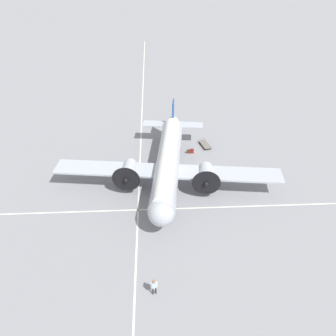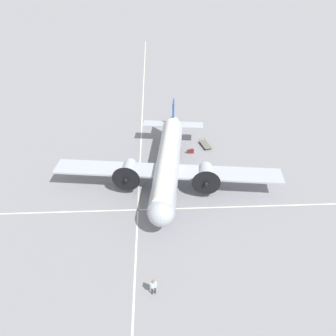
{
  "view_description": "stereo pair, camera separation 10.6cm",
  "coord_description": "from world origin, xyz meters",
  "px_view_note": "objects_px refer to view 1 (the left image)",
  "views": [
    {
      "loc": [
        -1.39,
        -29.14,
        22.25
      ],
      "look_at": [
        0.0,
        0.0,
        1.63
      ],
      "focal_mm": 35.0,
      "sensor_mm": 36.0,
      "label": 1
    },
    {
      "loc": [
        -1.28,
        -29.15,
        22.25
      ],
      "look_at": [
        0.0,
        0.0,
        1.63
      ],
      "focal_mm": 35.0,
      "sensor_mm": 36.0,
      "label": 2
    }
  ],
  "objects_px": {
    "suitcase_upright_spare": "(188,151)",
    "crew_foreground": "(154,286)",
    "suitcase_near_door": "(192,151)",
    "baggage_cart": "(205,144)",
    "airliner_main": "(168,164)"
  },
  "relations": [
    {
      "from": "suitcase_upright_spare",
      "to": "crew_foreground",
      "type": "bearing_deg",
      "value": -103.02
    },
    {
      "from": "suitcase_near_door",
      "to": "baggage_cart",
      "type": "xyz_separation_m",
      "value": [
        1.92,
        1.57,
        -0.03
      ]
    },
    {
      "from": "suitcase_near_door",
      "to": "baggage_cart",
      "type": "bearing_deg",
      "value": 39.31
    },
    {
      "from": "suitcase_upright_spare",
      "to": "suitcase_near_door",
      "type": "bearing_deg",
      "value": -6.21
    },
    {
      "from": "airliner_main",
      "to": "suitcase_near_door",
      "type": "relative_size",
      "value": 37.16
    },
    {
      "from": "airliner_main",
      "to": "baggage_cart",
      "type": "distance_m",
      "value": 9.29
    },
    {
      "from": "crew_foreground",
      "to": "suitcase_near_door",
      "type": "height_order",
      "value": "crew_foreground"
    },
    {
      "from": "suitcase_near_door",
      "to": "airliner_main",
      "type": "bearing_deg",
      "value": -119.48
    },
    {
      "from": "crew_foreground",
      "to": "baggage_cart",
      "type": "bearing_deg",
      "value": 58.79
    },
    {
      "from": "crew_foreground",
      "to": "suitcase_near_door",
      "type": "xyz_separation_m",
      "value": [
        4.95,
        19.65,
        -0.69
      ]
    },
    {
      "from": "suitcase_near_door",
      "to": "suitcase_upright_spare",
      "type": "relative_size",
      "value": 1.28
    },
    {
      "from": "airliner_main",
      "to": "crew_foreground",
      "type": "height_order",
      "value": "airliner_main"
    },
    {
      "from": "airliner_main",
      "to": "baggage_cart",
      "type": "relative_size",
      "value": 10.26
    },
    {
      "from": "baggage_cart",
      "to": "airliner_main",
      "type": "bearing_deg",
      "value": -50.68
    },
    {
      "from": "crew_foreground",
      "to": "suitcase_upright_spare",
      "type": "xyz_separation_m",
      "value": [
        4.55,
        19.7,
        -0.76
      ]
    }
  ]
}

